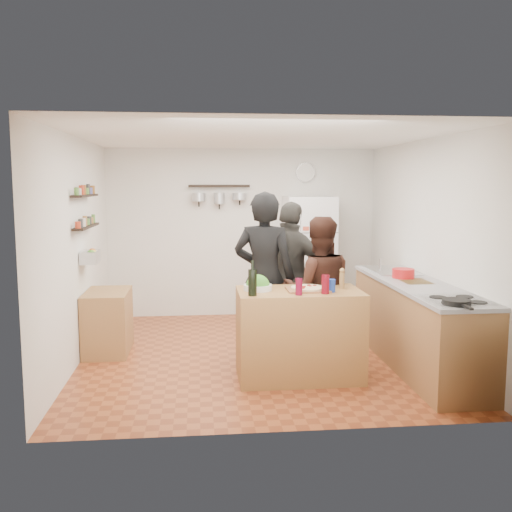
{
  "coord_description": "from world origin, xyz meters",
  "views": [
    {
      "loc": [
        -0.66,
        -6.42,
        1.98
      ],
      "look_at": [
        0.0,
        0.1,
        1.15
      ],
      "focal_mm": 40.0,
      "sensor_mm": 36.0,
      "label": 1
    }
  ],
  "objects": [
    {
      "name": "spice_shelf_lower",
      "position": [
        -1.93,
        0.2,
        1.5
      ],
      "size": [
        0.12,
        1.0,
        0.02
      ],
      "primitive_type": "cube",
      "color": "black",
      "rests_on": "left_wall"
    },
    {
      "name": "wine_glass_far",
      "position": [
        0.57,
        -1.02,
        1.0
      ],
      "size": [
        0.08,
        0.08,
        0.19
      ],
      "primitive_type": "cylinder",
      "color": "#5E0813",
      "rests_on": "prep_island"
    },
    {
      "name": "wine_glass_near",
      "position": [
        0.3,
        -1.06,
        0.99
      ],
      "size": [
        0.07,
        0.07,
        0.16
      ],
      "primitive_type": "cylinder",
      "color": "maroon",
      "rests_on": "prep_island"
    },
    {
      "name": "wall_clock",
      "position": [
        0.95,
        2.08,
        2.15
      ],
      "size": [
        0.3,
        0.03,
        0.3
      ],
      "primitive_type": "cylinder",
      "rotation": [
        1.57,
        0.0,
        0.0
      ],
      "color": "silver",
      "rests_on": "back_wall"
    },
    {
      "name": "person_center",
      "position": [
        0.64,
        -0.37,
        0.82
      ],
      "size": [
        0.84,
        0.68,
        1.63
      ],
      "primitive_type": "imported",
      "rotation": [
        0.0,
        0.0,
        3.07
      ],
      "color": "black",
      "rests_on": "floor"
    },
    {
      "name": "pizza",
      "position": [
        0.43,
        -0.84,
        0.94
      ],
      "size": [
        0.34,
        0.34,
        0.02
      ],
      "primitive_type": "cylinder",
      "color": "beige",
      "rests_on": "pizza_board"
    },
    {
      "name": "person_left",
      "position": [
        0.06,
        -0.21,
        0.95
      ],
      "size": [
        0.81,
        0.66,
        1.9
      ],
      "primitive_type": "imported",
      "rotation": [
        0.0,
        0.0,
        2.8
      ],
      "color": "black",
      "rests_on": "floor"
    },
    {
      "name": "stove_top",
      "position": [
        1.7,
        -1.5,
        0.91
      ],
      "size": [
        0.6,
        0.62,
        0.02
      ],
      "primitive_type": "cube",
      "color": "white",
      "rests_on": "counter_run"
    },
    {
      "name": "sink",
      "position": [
        1.7,
        0.3,
        0.92
      ],
      "size": [
        0.5,
        0.8,
        0.03
      ],
      "primitive_type": "cube",
      "color": "silver",
      "rests_on": "counter_run"
    },
    {
      "name": "pepper_mill",
      "position": [
        0.8,
        -0.77,
        0.99
      ],
      "size": [
        0.05,
        0.05,
        0.17
      ],
      "primitive_type": "cylinder",
      "color": "olive",
      "rests_on": "prep_island"
    },
    {
      "name": "room_shell",
      "position": [
        0.0,
        0.39,
        1.25
      ],
      "size": [
        4.2,
        4.2,
        4.2
      ],
      "color": "brown",
      "rests_on": "ground"
    },
    {
      "name": "spice_shelf_upper",
      "position": [
        -1.93,
        0.2,
        1.85
      ],
      "size": [
        0.12,
        1.0,
        0.02
      ],
      "primitive_type": "cube",
      "color": "black",
      "rests_on": "left_wall"
    },
    {
      "name": "salad_bowl",
      "position": [
        -0.07,
        -0.77,
        0.94
      ],
      "size": [
        0.29,
        0.29,
        0.06
      ],
      "primitive_type": "cylinder",
      "color": "silver",
      "rests_on": "prep_island"
    },
    {
      "name": "pot_rack",
      "position": [
        -0.35,
        2.0,
        1.95
      ],
      "size": [
        0.9,
        0.04,
        0.04
      ],
      "primitive_type": "cube",
      "color": "black",
      "rests_on": "back_wall"
    },
    {
      "name": "person_back",
      "position": [
        0.43,
        0.16,
        0.89
      ],
      "size": [
        1.1,
        0.95,
        1.78
      ],
      "primitive_type": "imported",
      "rotation": [
        0.0,
        0.0,
        2.53
      ],
      "color": "#2A2825",
      "rests_on": "floor"
    },
    {
      "name": "skillet",
      "position": [
        1.6,
        -1.69,
        0.94
      ],
      "size": [
        0.25,
        0.25,
        0.05
      ],
      "primitive_type": "cylinder",
      "color": "black",
      "rests_on": "stove_top"
    },
    {
      "name": "pizza_board",
      "position": [
        0.43,
        -0.84,
        0.92
      ],
      "size": [
        0.42,
        0.34,
        0.02
      ],
      "primitive_type": "cube",
      "color": "brown",
      "rests_on": "prep_island"
    },
    {
      "name": "produce_basket",
      "position": [
        -1.9,
        0.2,
        1.15
      ],
      "size": [
        0.18,
        0.35,
        0.14
      ],
      "primitive_type": "cube",
      "color": "silver",
      "rests_on": "left_wall"
    },
    {
      "name": "cutting_board",
      "position": [
        1.7,
        -0.47,
        0.91
      ],
      "size": [
        0.3,
        0.4,
        0.02
      ],
      "primitive_type": "cube",
      "color": "olive",
      "rests_on": "counter_run"
    },
    {
      "name": "prep_island",
      "position": [
        0.35,
        -0.82,
        0.46
      ],
      "size": [
        1.25,
        0.72,
        0.91
      ],
      "primitive_type": "cube",
      "color": "olive",
      "rests_on": "floor"
    },
    {
      "name": "salt_canister",
      "position": [
        0.65,
        -0.94,
        0.97
      ],
      "size": [
        0.08,
        0.08,
        0.13
      ],
      "primitive_type": "cylinder",
      "color": "navy",
      "rests_on": "prep_island"
    },
    {
      "name": "side_table",
      "position": [
        -1.74,
        0.29,
        0.36
      ],
      "size": [
        0.5,
        0.8,
        0.73
      ],
      "primitive_type": "cube",
      "color": "#AB7E47",
      "rests_on": "floor"
    },
    {
      "name": "counter_run",
      "position": [
        1.7,
        -0.55,
        0.45
      ],
      "size": [
        0.63,
        2.63,
        0.9
      ],
      "primitive_type": "cube",
      "color": "#9E7042",
      "rests_on": "floor"
    },
    {
      "name": "red_bowl",
      "position": [
        1.65,
        -0.23,
        0.97
      ],
      "size": [
        0.25,
        0.25,
        0.1
      ],
      "primitive_type": "cylinder",
      "color": "red",
      "rests_on": "counter_run"
    },
    {
      "name": "wine_bottle",
      "position": [
        -0.15,
        -1.04,
        1.04
      ],
      "size": [
        0.08,
        0.08,
        0.26
      ],
      "primitive_type": "cylinder",
      "color": "black",
      "rests_on": "prep_island"
    },
    {
      "name": "fridge",
      "position": [
        0.95,
        1.75,
        0.9
      ],
      "size": [
        0.7,
        0.68,
        1.8
      ],
      "primitive_type": "cube",
      "color": "white",
      "rests_on": "floor"
    }
  ]
}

